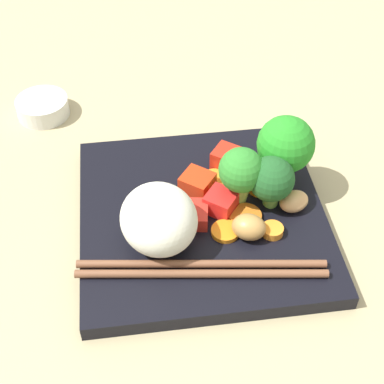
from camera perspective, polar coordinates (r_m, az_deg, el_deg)
ground_plane at (r=57.71cm, az=0.97°, el=-3.66°), size 110.00×110.00×2.00cm
square_plate at (r=56.38cm, az=0.99°, el=-2.45°), size 23.68×23.68×1.60cm
rice_mound at (r=51.15cm, az=-3.27°, el=-2.67°), size 8.78×8.37×5.94cm
broccoli_floret_0 at (r=54.25cm, az=4.84°, el=1.99°), size 4.31×4.31×6.34cm
broccoli_floret_1 at (r=56.64cm, az=9.16°, el=4.53°), size 5.61×5.61×7.49cm
broccoli_floret_2 at (r=54.67cm, az=7.78°, el=1.22°), size 4.37×4.37×5.64cm
carrot_slice_0 at (r=58.13cm, az=6.79°, el=0.60°), size 3.59×3.59×0.69cm
carrot_slice_1 at (r=58.30cm, az=2.34°, el=1.07°), size 4.27×4.27×0.64cm
carrot_slice_2 at (r=53.85cm, az=3.27°, el=-3.86°), size 3.70×3.70×0.47cm
carrot_slice_3 at (r=59.59cm, az=5.59°, el=2.02°), size 3.42×3.42×0.61cm
carrot_slice_4 at (r=54.14cm, az=7.88°, el=-3.74°), size 2.51×2.51×0.78cm
carrot_slice_5 at (r=55.30cm, az=5.23°, el=-2.36°), size 3.35×3.35×0.43cm
pepper_chunk_0 at (r=57.21cm, az=0.05°, el=0.86°), size 3.96×3.99×1.78cm
pepper_chunk_1 at (r=59.58cm, az=3.32°, el=3.26°), size 3.50×3.47×2.26cm
pepper_chunk_2 at (r=54.47cm, az=0.29°, el=-2.22°), size 3.43×2.93×1.50cm
pepper_chunk_4 at (r=55.66cm, az=2.78°, el=-0.66°), size 3.80×3.80×1.93cm
chicken_piece_1 at (r=53.09cm, az=5.59°, el=-3.44°), size 3.65×3.94×2.38cm
chicken_piece_3 at (r=56.30cm, az=9.94°, el=-0.91°), size 3.30×3.64×1.78cm
chopstick_pair at (r=50.87cm, az=0.94°, el=-7.53°), size 5.02×21.86×0.73cm
sauce_cup at (r=71.22cm, az=-14.42°, el=8.04°), size 6.06×6.06×2.14cm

